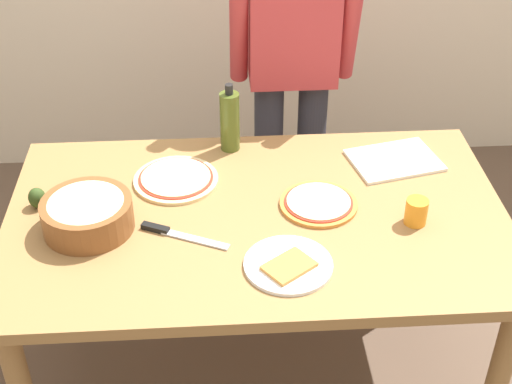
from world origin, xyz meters
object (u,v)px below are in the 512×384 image
dining_table (257,236)px  avocado (37,198)px  cutting_board_white (394,160)px  popcorn_bowl (87,212)px  cup_orange (416,212)px  pizza_raw_on_board (176,179)px  plate_with_slice (288,265)px  olive_oil_bottle (230,121)px  person_cook (293,59)px  chef_knife (174,233)px  pizza_cooked_on_tray (318,203)px

dining_table → avocado: (-0.70, 0.08, 0.13)m
dining_table → cutting_board_white: cutting_board_white is taller
popcorn_bowl → cup_orange: (1.01, -0.04, -0.02)m
pizza_raw_on_board → cup_orange: 0.80m
cutting_board_white → popcorn_bowl: bearing=-163.1°
plate_with_slice → cutting_board_white: plate_with_slice is taller
olive_oil_bottle → dining_table: bearing=-80.1°
olive_oil_bottle → cup_orange: size_ratio=3.01×
person_cook → chef_knife: (-0.45, -0.85, -0.17)m
cutting_board_white → olive_oil_bottle: bearing=167.4°
popcorn_bowl → chef_knife: popcorn_bowl is taller
plate_with_slice → cutting_board_white: 0.69m
person_cook → popcorn_bowl: 1.07m
pizza_cooked_on_tray → cup_orange: cup_orange is taller
chef_knife → avocado: 0.47m
plate_with_slice → avocado: size_ratio=3.71×
dining_table → popcorn_bowl: 0.55m
pizza_cooked_on_tray → popcorn_bowl: (-0.72, -0.07, 0.05)m
pizza_raw_on_board → popcorn_bowl: popcorn_bowl is taller
olive_oil_bottle → person_cook: bearing=53.8°
pizza_raw_on_board → cutting_board_white: bearing=5.4°
person_cook → olive_oil_bottle: 0.44m
popcorn_bowl → olive_oil_bottle: olive_oil_bottle is taller
dining_table → pizza_cooked_on_tray: bearing=9.0°
person_cook → popcorn_bowl: (-0.71, -0.80, -0.12)m
popcorn_bowl → cup_orange: popcorn_bowl is taller
olive_oil_bottle → avocado: size_ratio=3.66×
popcorn_bowl → chef_knife: 0.27m
plate_with_slice → chef_knife: size_ratio=0.95×
plate_with_slice → olive_oil_bottle: 0.69m
olive_oil_bottle → plate_with_slice: bearing=-77.8°
pizza_raw_on_board → chef_knife: (0.00, -0.29, -0.00)m
pizza_cooked_on_tray → popcorn_bowl: popcorn_bowl is taller
pizza_cooked_on_tray → person_cook: bearing=90.9°
plate_with_slice → cutting_board_white: size_ratio=0.87×
plate_with_slice → popcorn_bowl: popcorn_bowl is taller
pizza_cooked_on_tray → olive_oil_bottle: 0.47m
pizza_cooked_on_tray → cup_orange: size_ratio=2.97×
cup_orange → person_cook: bearing=109.9°
popcorn_bowl → cup_orange: bearing=-2.1°
pizza_cooked_on_tray → avocado: (-0.90, 0.05, 0.03)m
olive_oil_bottle → chef_knife: (-0.19, -0.49, -0.11)m
dining_table → cup_orange: cup_orange is taller
olive_oil_bottle → avocado: (-0.63, -0.32, -0.08)m
dining_table → pizza_raw_on_board: bearing=142.5°
pizza_cooked_on_tray → avocado: bearing=176.7°
olive_oil_bottle → cutting_board_white: size_ratio=0.85×
avocado → pizza_cooked_on_tray: bearing=-3.3°
popcorn_bowl → person_cook: bearing=48.1°
plate_with_slice → cutting_board_white: bearing=51.2°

